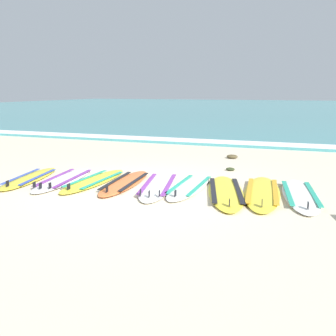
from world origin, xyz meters
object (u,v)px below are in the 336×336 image
object	(u,v)px
surfboard_2	(94,181)
surfboard_8	(300,195)
surfboard_6	(226,192)
surfboard_7	(262,192)
surfboard_0	(30,178)
surfboard_5	(190,186)
surfboard_3	(125,182)
surfboard_4	(158,185)
surfboard_1	(64,179)

from	to	relation	value
surfboard_2	surfboard_8	world-z (taller)	same
surfboard_6	surfboard_8	size ratio (longest dim) A/B	1.06
surfboard_7	surfboard_8	world-z (taller)	same
surfboard_0	surfboard_5	world-z (taller)	same
surfboard_3	surfboard_5	world-z (taller)	same
surfboard_5	surfboard_8	bearing A→B (deg)	2.48
surfboard_5	surfboard_6	xyz separation A→B (m)	(0.75, -0.16, -0.00)
surfboard_5	surfboard_6	distance (m)	0.76
surfboard_4	surfboard_6	distance (m)	1.36
surfboard_2	surfboard_7	world-z (taller)	same
surfboard_3	surfboard_0	bearing A→B (deg)	-170.99
surfboard_4	surfboard_8	xyz separation A→B (m)	(2.67, 0.24, -0.00)
surfboard_5	surfboard_7	xyz separation A→B (m)	(1.40, 0.03, -0.00)
surfboard_2	surfboard_1	bearing A→B (deg)	-171.00
surfboard_3	surfboard_4	xyz separation A→B (m)	(0.73, -0.00, 0.00)
surfboard_2	surfboard_3	distance (m)	0.68
surfboard_4	surfboard_5	world-z (taller)	same
surfboard_2	surfboard_7	bearing A→B (deg)	4.08
surfboard_0	surfboard_7	distance (m)	4.87
surfboard_3	surfboard_8	xyz separation A→B (m)	(3.40, 0.23, -0.00)
surfboard_1	surfboard_5	distance (m)	2.71
surfboard_3	surfboard_8	size ratio (longest dim) A/B	0.94
surfboard_3	surfboard_6	xyz separation A→B (m)	(2.09, -0.01, -0.00)
surfboard_3	surfboard_6	distance (m)	2.09
surfboard_6	surfboard_7	size ratio (longest dim) A/B	1.00
surfboard_2	surfboard_4	xyz separation A→B (m)	(1.41, 0.07, 0.00)
surfboard_2	surfboard_3	bearing A→B (deg)	5.89
surfboard_1	surfboard_2	bearing A→B (deg)	9.00
surfboard_4	surfboard_6	bearing A→B (deg)	-0.36
surfboard_7	surfboard_8	size ratio (longest dim) A/B	1.06
surfboard_3	surfboard_7	distance (m)	2.74
surfboard_0	surfboard_4	xyz separation A→B (m)	(2.84, 0.33, 0.00)
surfboard_4	surfboard_6	size ratio (longest dim) A/B	0.95
surfboard_0	surfboard_3	size ratio (longest dim) A/B	0.96
surfboard_1	surfboard_8	bearing A→B (deg)	4.94
surfboard_2	surfboard_5	distance (m)	2.03
surfboard_0	surfboard_1	world-z (taller)	same
surfboard_4	surfboard_5	xyz separation A→B (m)	(0.61, 0.15, -0.00)
surfboard_7	surfboard_5	bearing A→B (deg)	-178.85
surfboard_0	surfboard_4	distance (m)	2.86
surfboard_1	surfboard_8	world-z (taller)	same
surfboard_5	surfboard_2	bearing A→B (deg)	-173.90
surfboard_4	surfboard_2	bearing A→B (deg)	-177.25
surfboard_0	surfboard_5	size ratio (longest dim) A/B	0.99
surfboard_0	surfboard_8	distance (m)	5.54
surfboard_0	surfboard_5	bearing A→B (deg)	7.93
surfboard_2	surfboard_7	distance (m)	3.42
surfboard_1	surfboard_0	bearing A→B (deg)	-168.23
surfboard_4	surfboard_5	distance (m)	0.63
surfboard_2	surfboard_0	bearing A→B (deg)	-169.52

